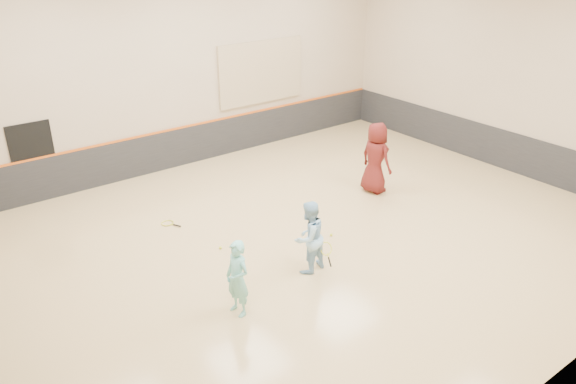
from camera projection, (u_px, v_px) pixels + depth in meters
room at (310, 207)px, 13.07m from camera, size 15.04×12.04×6.22m
wainscot_back at (188, 145)px, 17.46m from camera, size 14.90×0.04×1.20m
wainscot_right at (497, 148)px, 17.27m from camera, size 0.04×11.90×1.20m
accent_stripe at (187, 126)px, 17.19m from camera, size 14.90×0.03×0.06m
acoustic_panel at (261, 72)px, 18.18m from camera, size 3.20×0.08×2.00m
doorway at (35, 163)px, 14.78m from camera, size 1.10×0.05×2.20m
girl at (238, 278)px, 10.45m from camera, size 0.43×0.60×1.54m
instructor at (309, 237)px, 11.78m from camera, size 0.87×0.73×1.62m
young_man at (376, 158)px, 15.40m from camera, size 0.68×1.00×2.00m
held_racket at (326, 249)px, 11.93m from camera, size 0.34×0.34×0.60m
spare_racket at (167, 222)px, 14.03m from camera, size 0.71×0.71×0.07m
ball_under_racket at (331, 235)px, 13.46m from camera, size 0.07×0.07×0.07m
ball_in_hand at (383, 152)px, 15.19m from camera, size 0.07×0.07×0.07m
ball_beside_spare at (220, 248)px, 12.91m from camera, size 0.07×0.07×0.07m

